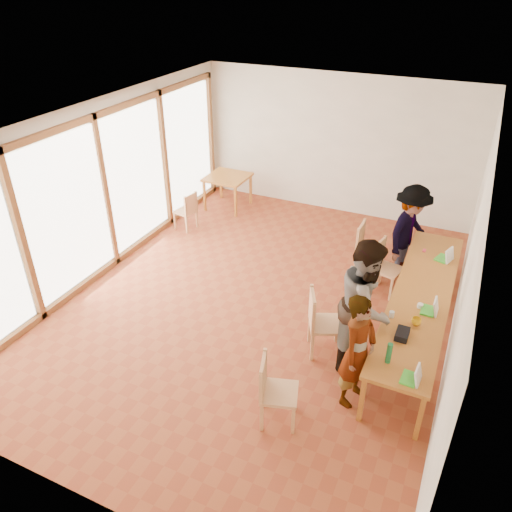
% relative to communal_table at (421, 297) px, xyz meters
% --- Properties ---
extents(ground, '(8.00, 8.00, 0.00)m').
position_rel_communal_table_xyz_m(ground, '(-2.50, -0.17, -0.70)').
color(ground, '#954424').
rests_on(ground, ground).
extents(wall_back, '(6.00, 0.10, 3.00)m').
position_rel_communal_table_xyz_m(wall_back, '(-2.50, 3.83, 0.80)').
color(wall_back, beige).
rests_on(wall_back, ground).
extents(wall_front, '(6.00, 0.10, 3.00)m').
position_rel_communal_table_xyz_m(wall_front, '(-2.50, -4.17, 0.80)').
color(wall_front, beige).
rests_on(wall_front, ground).
extents(wall_right, '(0.10, 8.00, 3.00)m').
position_rel_communal_table_xyz_m(wall_right, '(0.50, -0.17, 0.80)').
color(wall_right, beige).
rests_on(wall_right, ground).
extents(window_wall, '(0.10, 8.00, 3.00)m').
position_rel_communal_table_xyz_m(window_wall, '(-5.46, -0.17, 0.80)').
color(window_wall, white).
rests_on(window_wall, ground).
extents(ceiling, '(6.00, 8.00, 0.04)m').
position_rel_communal_table_xyz_m(ceiling, '(-2.50, -0.17, 2.32)').
color(ceiling, white).
rests_on(ceiling, wall_back).
extents(communal_table, '(0.80, 4.00, 0.75)m').
position_rel_communal_table_xyz_m(communal_table, '(0.00, 0.00, 0.00)').
color(communal_table, '#BC7629').
rests_on(communal_table, ground).
extents(side_table, '(0.90, 0.90, 0.75)m').
position_rel_communal_table_xyz_m(side_table, '(-4.69, 2.93, -0.03)').
color(side_table, '#BC7629').
rests_on(side_table, ground).
extents(chair_near, '(0.55, 0.55, 0.50)m').
position_rel_communal_table_xyz_m(chair_near, '(-1.35, -2.38, -0.13)').
color(chair_near, tan).
rests_on(chair_near, ground).
extents(chair_mid, '(0.62, 0.62, 0.53)m').
position_rel_communal_table_xyz_m(chair_mid, '(-1.23, -0.93, -0.09)').
color(chair_mid, tan).
rests_on(chair_mid, ground).
extents(chair_far, '(0.47, 0.47, 0.54)m').
position_rel_communal_table_xyz_m(chair_far, '(-1.15, 1.35, -0.09)').
color(chair_far, tan).
rests_on(chair_far, ground).
extents(chair_empty, '(0.52, 0.52, 0.50)m').
position_rel_communal_table_xyz_m(chair_empty, '(-0.76, 1.01, -0.13)').
color(chair_empty, tan).
rests_on(chair_empty, ground).
extents(chair_spare, '(0.44, 0.44, 0.44)m').
position_rel_communal_table_xyz_m(chair_spare, '(-4.91, 1.59, -0.20)').
color(chair_spare, tan).
rests_on(chair_spare, ground).
extents(person_near, '(0.52, 0.66, 1.58)m').
position_rel_communal_table_xyz_m(person_near, '(-0.52, -1.62, 0.09)').
color(person_near, gray).
rests_on(person_near, ground).
extents(person_mid, '(0.74, 0.95, 1.92)m').
position_rel_communal_table_xyz_m(person_mid, '(-0.63, -0.87, 0.26)').
color(person_mid, gray).
rests_on(person_mid, ground).
extents(person_far, '(0.92, 1.24, 1.72)m').
position_rel_communal_table_xyz_m(person_far, '(-0.49, 1.68, 0.16)').
color(person_far, gray).
rests_on(person_far, ground).
extents(laptop_near, '(0.23, 0.26, 0.21)m').
position_rel_communal_table_xyz_m(laptop_near, '(0.17, -1.80, 0.10)').
color(laptop_near, green).
rests_on(laptop_near, communal_table).
extents(laptop_mid, '(0.22, 0.26, 0.21)m').
position_rel_communal_table_xyz_m(laptop_mid, '(0.18, -0.37, 0.11)').
color(laptop_mid, green).
rests_on(laptop_mid, communal_table).
extents(laptop_far, '(0.30, 0.32, 0.22)m').
position_rel_communal_table_xyz_m(laptop_far, '(0.19, 1.16, 0.11)').
color(laptop_far, green).
rests_on(laptop_far, communal_table).
extents(yellow_mug, '(0.15, 0.15, 0.10)m').
position_rel_communal_table_xyz_m(yellow_mug, '(0.03, -0.74, 0.10)').
color(yellow_mug, yellow).
rests_on(yellow_mug, communal_table).
extents(green_bottle, '(0.07, 0.07, 0.28)m').
position_rel_communal_table_xyz_m(green_bottle, '(-0.15, -1.62, 0.19)').
color(green_bottle, '#1E723C').
rests_on(green_bottle, communal_table).
extents(clear_glass, '(0.07, 0.07, 0.09)m').
position_rel_communal_table_xyz_m(clear_glass, '(-0.29, -0.71, 0.09)').
color(clear_glass, silver).
rests_on(clear_glass, communal_table).
extents(condiment_cup, '(0.08, 0.08, 0.06)m').
position_rel_communal_table_xyz_m(condiment_cup, '(0.02, -0.33, 0.08)').
color(condiment_cup, white).
rests_on(condiment_cup, communal_table).
extents(pink_phone, '(0.05, 0.10, 0.01)m').
position_rel_communal_table_xyz_m(pink_phone, '(-0.16, 1.32, 0.05)').
color(pink_phone, '#E9384F').
rests_on(pink_phone, communal_table).
extents(black_pouch, '(0.16, 0.26, 0.09)m').
position_rel_communal_table_xyz_m(black_pouch, '(-0.09, -1.07, 0.09)').
color(black_pouch, black).
rests_on(black_pouch, communal_table).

